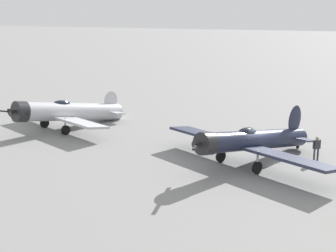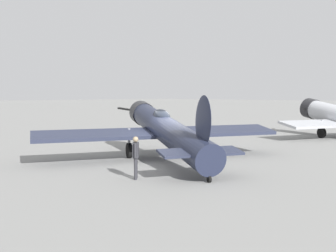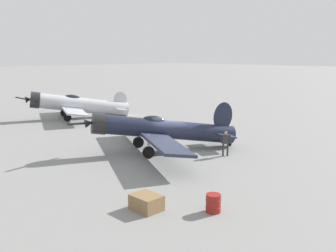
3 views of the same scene
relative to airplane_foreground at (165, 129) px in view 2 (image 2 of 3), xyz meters
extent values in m
plane|color=gray|center=(-0.48, 0.24, -1.58)|extent=(400.00, 400.00, 0.00)
cylinder|color=#1E2338|center=(-0.48, 0.24, -0.03)|extent=(9.66, 5.78, 2.67)
cylinder|color=#232326|center=(3.84, -1.96, 0.63)|extent=(1.61, 1.75, 1.52)
cone|color=#232326|center=(4.42, -2.25, 0.72)|extent=(0.82, 0.81, 0.66)
cube|color=black|center=(4.55, -2.32, 0.72)|extent=(3.22, 0.93, 0.46)
ellipsoid|color=black|center=(0.42, -0.21, 0.66)|extent=(1.93, 1.48, 0.90)
cube|color=#282D42|center=(0.60, -0.31, -0.23)|extent=(7.60, 12.40, 0.44)
ellipsoid|color=#1E2338|center=(-4.25, 2.17, 0.70)|extent=(1.63, 0.91, 2.30)
cube|color=#282D42|center=(-4.07, 2.08, -0.52)|extent=(2.53, 3.53, 0.25)
cylinder|color=#999BA0|center=(1.85, 0.80, -0.60)|extent=(0.14, 0.14, 1.17)
cylinder|color=black|center=(1.85, 0.80, -1.18)|extent=(0.80, 0.54, 0.80)
cylinder|color=#999BA0|center=(0.43, -1.97, -0.60)|extent=(0.14, 0.14, 1.17)
cylinder|color=black|center=(0.43, -1.97, -1.18)|extent=(0.80, 0.54, 0.80)
cylinder|color=black|center=(-4.79, 2.44, -1.44)|extent=(0.29, 0.22, 0.28)
cylinder|color=#232326|center=(0.57, -18.47, 0.56)|extent=(1.72, 2.00, 1.80)
cone|color=#232326|center=(1.17, -18.73, 0.66)|extent=(0.87, 0.90, 0.78)
cube|color=black|center=(1.30, -18.79, 0.66)|extent=(1.31, 2.68, 0.44)
cylinder|color=#999BA0|center=(-1.52, -15.74, -0.68)|extent=(0.14, 0.14, 1.01)
cylinder|color=black|center=(-1.52, -15.74, -1.18)|extent=(0.81, 0.50, 0.80)
cylinder|color=#2D2D33|center=(-2.40, 4.07, -1.16)|extent=(0.12, 0.12, 0.86)
cylinder|color=#2D2D33|center=(-2.18, 3.86, -1.16)|extent=(0.12, 0.12, 0.86)
cube|color=#2D2D33|center=(-2.29, 3.97, -0.43)|extent=(0.49, 0.49, 0.61)
sphere|color=#9A8565|center=(-2.29, 3.97, 0.01)|extent=(0.22, 0.22, 0.22)
cylinder|color=#2D2D33|center=(-2.49, 4.17, -0.41)|extent=(0.09, 0.09, 0.57)
cylinder|color=#2D2D33|center=(-2.09, 3.76, -0.41)|extent=(0.09, 0.09, 0.57)
camera|label=1|loc=(29.81, 6.25, 8.52)|focal=50.24mm
camera|label=2|loc=(-13.93, 14.16, 1.79)|focal=41.97mm
camera|label=3|loc=(18.07, 19.46, 5.21)|focal=41.10mm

